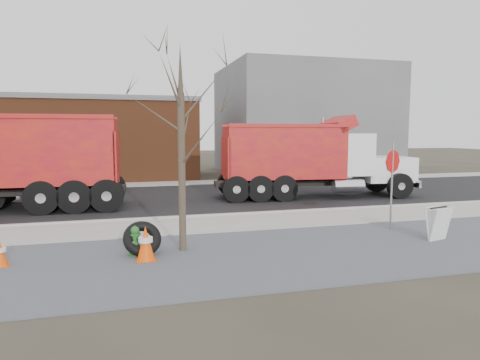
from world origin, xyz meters
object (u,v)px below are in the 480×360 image
object	(u,v)px
dump_truck_red_b	(3,158)
dump_truck_red_a	(308,157)
truck_tire	(142,239)
sandwich_board	(438,223)
fire_hydrant	(135,242)
stop_sign	(392,170)

from	to	relation	value
dump_truck_red_b	dump_truck_red_a	bearing A→B (deg)	-176.91
truck_tire	sandwich_board	bearing A→B (deg)	-5.59
truck_tire	dump_truck_red_a	xyz separation A→B (m)	(7.92, 7.77, 1.50)
fire_hydrant	stop_sign	distance (m)	7.98
sandwich_board	dump_truck_red_b	size ratio (longest dim) A/B	0.10
fire_hydrant	truck_tire	world-z (taller)	truck_tire
stop_sign	dump_truck_red_a	world-z (taller)	dump_truck_red_a
fire_hydrant	dump_truck_red_a	size ratio (longest dim) A/B	0.08
stop_sign	dump_truck_red_b	distance (m)	14.14
fire_hydrant	dump_truck_red_a	world-z (taller)	dump_truck_red_a
fire_hydrant	dump_truck_red_b	xyz separation A→B (m)	(-4.67, 7.55, 1.73)
stop_sign	dump_truck_red_b	bearing A→B (deg)	151.93
sandwich_board	stop_sign	bearing A→B (deg)	89.07
fire_hydrant	truck_tire	bearing A→B (deg)	10.51
fire_hydrant	stop_sign	xyz separation A→B (m)	(7.79, 0.86, 1.52)
fire_hydrant	dump_truck_red_b	size ratio (longest dim) A/B	0.08
sandwich_board	dump_truck_red_a	size ratio (longest dim) A/B	0.10
dump_truck_red_a	sandwich_board	bearing A→B (deg)	-83.08
stop_sign	sandwich_board	size ratio (longest dim) A/B	2.87
dump_truck_red_b	fire_hydrant	bearing A→B (deg)	123.78
fire_hydrant	dump_truck_red_a	bearing A→B (deg)	47.85
fire_hydrant	sandwich_board	size ratio (longest dim) A/B	0.79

